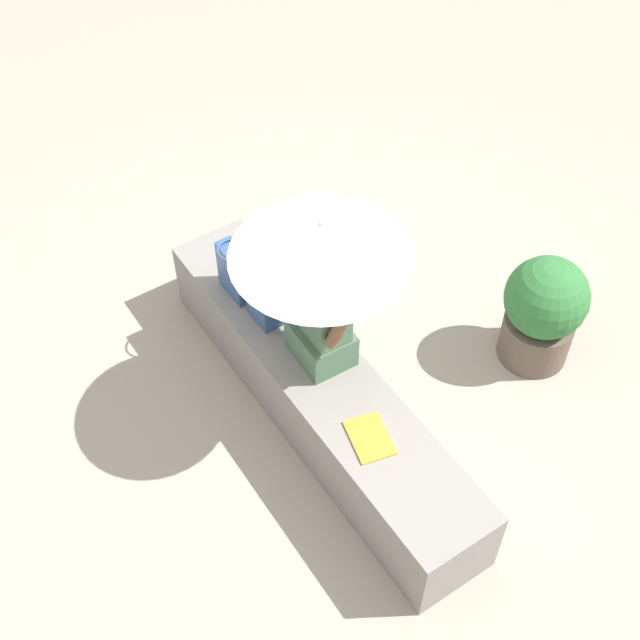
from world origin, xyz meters
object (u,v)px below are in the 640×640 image
object	(u,v)px
handbag_black	(267,297)
planter_near	(543,310)
parasol	(321,240)
person_seated	(321,309)
magazine	(370,438)
tote_bag_canvas	(235,271)

from	to	relation	value
handbag_black	planter_near	distance (m)	1.67
parasol	planter_near	size ratio (longest dim) A/B	1.35
person_seated	magazine	bearing A→B (deg)	170.67
parasol	planter_near	xyz separation A→B (m)	(-0.39, -1.35, -0.98)
parasol	planter_near	bearing A→B (deg)	-106.27
handbag_black	tote_bag_canvas	bearing A→B (deg)	10.56
handbag_black	tote_bag_canvas	size ratio (longest dim) A/B	1.00
handbag_black	planter_near	world-z (taller)	handbag_black
parasol	tote_bag_canvas	world-z (taller)	parasol
handbag_black	magazine	bearing A→B (deg)	-179.94
tote_bag_canvas	magazine	distance (m)	1.31
parasol	magazine	bearing A→B (deg)	171.65
tote_bag_canvas	planter_near	world-z (taller)	tote_bag_canvas
magazine	tote_bag_canvas	bearing A→B (deg)	15.80
tote_bag_canvas	magazine	xyz separation A→B (m)	(-1.30, -0.05, -0.17)
magazine	planter_near	distance (m)	1.45
person_seated	parasol	bearing A→B (deg)	134.86
parasol	handbag_black	bearing A→B (deg)	11.80
parasol	handbag_black	xyz separation A→B (m)	(0.42, 0.09, -0.73)
magazine	planter_near	bearing A→B (deg)	-68.54
tote_bag_canvas	parasol	bearing A→B (deg)	-168.69
magazine	parasol	bearing A→B (deg)	5.12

